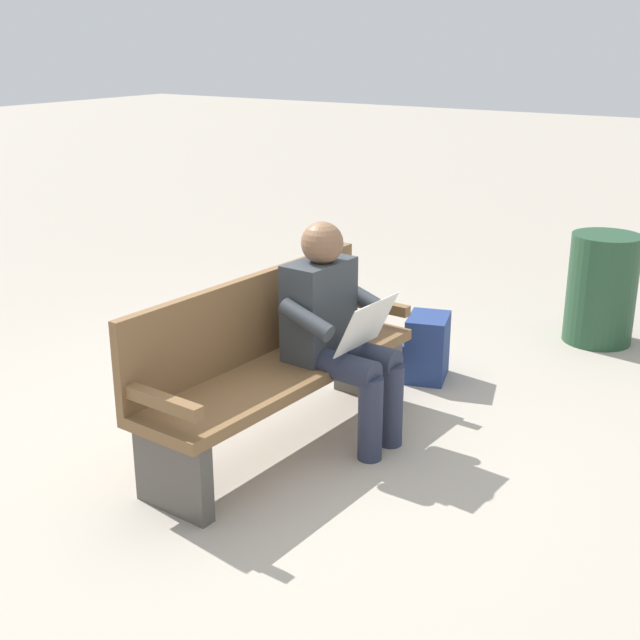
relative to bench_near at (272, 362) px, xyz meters
The scene contains 5 objects.
ground_plane 0.46m from the bench_near, 86.96° to the left, with size 40.00×40.00×0.00m, color #A89E8E.
bench_near is the anchor object (origin of this frame).
person_seated 0.38m from the bench_near, 133.77° to the left, with size 0.59×0.59×1.18m.
backpack 1.30m from the bench_near, 167.30° to the left, with size 0.38×0.35×0.41m.
trash_bin 2.72m from the bench_near, 158.53° to the left, with size 0.48×0.48×0.78m, color #23472D.
Camera 1 is at (3.24, 2.37, 2.08)m, focal length 46.94 mm.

